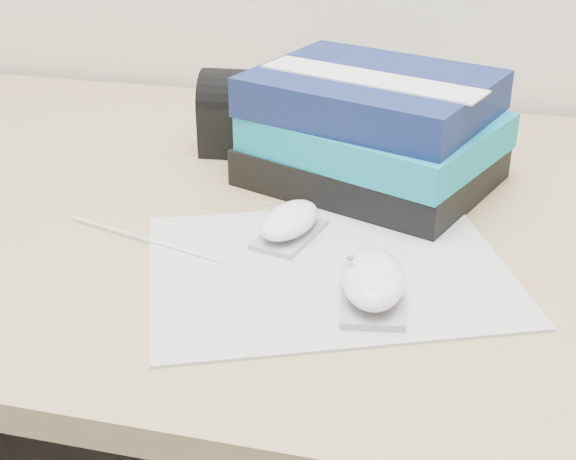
% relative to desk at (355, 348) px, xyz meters
% --- Properties ---
extents(desk, '(1.60, 0.80, 0.73)m').
position_rel_desk_xyz_m(desk, '(0.00, 0.00, 0.00)').
color(desk, tan).
rests_on(desk, ground).
extents(mousepad, '(0.43, 0.39, 0.00)m').
position_rel_desk_xyz_m(mousepad, '(-0.00, -0.20, 0.24)').
color(mousepad, '#9E9EA6').
rests_on(mousepad, desk).
extents(mouse_rear, '(0.07, 0.10, 0.04)m').
position_rel_desk_xyz_m(mouse_rear, '(-0.06, -0.15, 0.25)').
color(mouse_rear, '#A8A8AA').
rests_on(mouse_rear, mousepad).
extents(mouse_front, '(0.07, 0.11, 0.04)m').
position_rel_desk_xyz_m(mouse_front, '(0.05, -0.25, 0.26)').
color(mouse_front, '#9C9B9E').
rests_on(mouse_front, mousepad).
extents(usb_cable, '(0.20, 0.06, 0.00)m').
position_rel_desk_xyz_m(usb_cable, '(-0.21, -0.19, 0.24)').
color(usb_cable, white).
rests_on(usb_cable, mousepad).
extents(book_stack, '(0.34, 0.31, 0.14)m').
position_rel_desk_xyz_m(book_stack, '(0.01, 0.03, 0.30)').
color(book_stack, black).
rests_on(book_stack, desk).
extents(pouch, '(0.13, 0.10, 0.11)m').
position_rel_desk_xyz_m(pouch, '(-0.17, 0.09, 0.29)').
color(pouch, black).
rests_on(pouch, desk).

